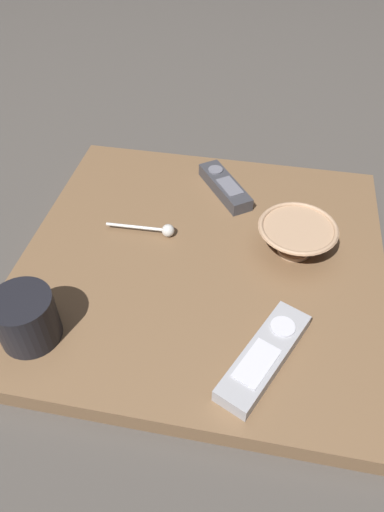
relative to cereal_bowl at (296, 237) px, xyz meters
The scene contains 7 objects.
ground_plane 0.18m from the cereal_bowl, 73.45° to the right, with size 6.00×6.00×0.00m, color #47423D.
table 0.17m from the cereal_bowl, 73.45° to the right, with size 0.62×0.62×0.03m.
cereal_bowl is the anchor object (origin of this frame).
coffee_mug 0.46m from the cereal_bowl, 55.85° to the right, with size 0.09×0.09×0.08m.
teaspoon 0.24m from the cereal_bowl, 89.25° to the right, with size 0.02×0.13×0.02m.
tv_remote_near 0.24m from the cereal_bowl, ahead, with size 0.19×0.13×0.03m.
tv_remote_far 0.21m from the cereal_bowl, 135.37° to the right, with size 0.15×0.12×0.03m.
Camera 1 is at (0.57, 0.09, 0.62)m, focal length 33.07 mm.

